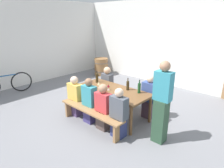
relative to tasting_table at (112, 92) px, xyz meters
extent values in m
plane|color=slate|center=(0.00, 0.00, -0.68)|extent=(24.00, 24.00, 0.00)
cube|color=silver|center=(0.00, 3.45, 0.92)|extent=(14.00, 0.20, 3.20)
cube|color=silver|center=(-4.34, 0.00, 0.92)|extent=(0.20, 7.31, 3.20)
cube|color=brown|center=(0.00, 0.00, 0.05)|extent=(2.00, 0.90, 0.05)
cylinder|color=brown|center=(-0.92, -0.39, -0.33)|extent=(0.07, 0.07, 0.70)
cylinder|color=brown|center=(0.92, -0.39, -0.33)|extent=(0.07, 0.07, 0.70)
cylinder|color=brown|center=(-0.92, 0.39, -0.33)|extent=(0.07, 0.07, 0.70)
cylinder|color=brown|center=(0.92, 0.39, -0.33)|extent=(0.07, 0.07, 0.70)
cube|color=#9E7247|center=(0.00, -0.75, -0.25)|extent=(1.90, 0.30, 0.04)
cube|color=#9E7247|center=(-0.85, -0.75, -0.47)|extent=(0.06, 0.24, 0.41)
cube|color=#9E7247|center=(0.85, -0.75, -0.47)|extent=(0.06, 0.24, 0.41)
cube|color=#9E7247|center=(0.00, 0.75, -0.25)|extent=(1.90, 0.30, 0.04)
cube|color=#9E7247|center=(-0.85, 0.75, -0.47)|extent=(0.06, 0.24, 0.41)
cube|color=#9E7247|center=(0.85, 0.75, -0.47)|extent=(0.06, 0.24, 0.41)
cylinder|color=#332814|center=(0.31, 0.25, 0.19)|extent=(0.07, 0.07, 0.23)
cylinder|color=#332814|center=(0.31, 0.25, 0.34)|extent=(0.03, 0.03, 0.08)
cylinder|color=black|center=(0.31, 0.25, 0.39)|extent=(0.03, 0.03, 0.01)
cylinder|color=#332814|center=(-0.72, 0.15, 0.20)|extent=(0.08, 0.08, 0.25)
cylinder|color=#332814|center=(-0.72, 0.15, 0.36)|extent=(0.03, 0.03, 0.07)
cylinder|color=black|center=(-0.72, 0.15, 0.40)|extent=(0.03, 0.03, 0.01)
cylinder|color=#194723|center=(0.65, 0.27, 0.20)|extent=(0.07, 0.07, 0.24)
cylinder|color=#194723|center=(0.65, 0.27, 0.36)|extent=(0.03, 0.03, 0.08)
cylinder|color=black|center=(0.65, 0.27, 0.40)|extent=(0.03, 0.03, 0.01)
cylinder|color=silver|center=(-0.37, -0.11, 0.08)|extent=(0.06, 0.06, 0.01)
cylinder|color=silver|center=(-0.37, -0.11, 0.11)|extent=(0.01, 0.01, 0.06)
cone|color=beige|center=(-0.37, -0.11, 0.18)|extent=(0.08, 0.08, 0.08)
cylinder|color=silver|center=(-0.04, -0.09, 0.08)|extent=(0.06, 0.06, 0.01)
cylinder|color=silver|center=(-0.04, -0.09, 0.12)|extent=(0.01, 0.01, 0.07)
cone|color=maroon|center=(-0.04, -0.09, 0.19)|extent=(0.07, 0.07, 0.08)
cube|color=#523D6C|center=(-0.77, -0.60, -0.45)|extent=(0.31, 0.24, 0.45)
cube|color=gold|center=(-0.77, -0.60, -0.01)|extent=(0.42, 0.20, 0.43)
sphere|color=beige|center=(-0.77, -0.60, 0.30)|extent=(0.20, 0.20, 0.20)
cube|color=#3D3670|center=(-0.20, -0.60, -0.45)|extent=(0.27, 0.24, 0.45)
cube|color=teal|center=(-0.20, -0.60, 0.03)|extent=(0.36, 0.20, 0.50)
sphere|color=#846047|center=(-0.20, -0.60, 0.37)|extent=(0.19, 0.19, 0.19)
cube|color=brown|center=(0.27, -0.60, -0.45)|extent=(0.29, 0.24, 0.45)
cube|color=#C6383D|center=(0.27, -0.60, 0.00)|extent=(0.38, 0.20, 0.45)
sphere|color=#A87A5B|center=(0.27, -0.60, 0.33)|extent=(0.21, 0.21, 0.21)
cube|color=navy|center=(0.75, -0.60, -0.45)|extent=(0.29, 0.24, 0.45)
cube|color=#4C515B|center=(0.75, -0.60, 0.02)|extent=(0.38, 0.20, 0.49)
sphere|color=beige|center=(0.75, -0.60, 0.36)|extent=(0.19, 0.19, 0.19)
cube|color=#494A69|center=(-0.74, 0.60, -0.45)|extent=(0.25, 0.24, 0.45)
cube|color=#4C515B|center=(-0.74, 0.60, 0.00)|extent=(0.34, 0.20, 0.45)
sphere|color=tan|center=(-0.74, 0.60, 0.34)|extent=(0.21, 0.21, 0.21)
cube|color=#4D3848|center=(0.75, 0.60, -0.45)|extent=(0.28, 0.24, 0.45)
cube|color=#384C8C|center=(0.75, 0.60, 0.03)|extent=(0.38, 0.20, 0.51)
sphere|color=beige|center=(0.75, 0.60, 0.38)|extent=(0.19, 0.19, 0.19)
cube|color=#2C4A35|center=(1.49, -0.15, -0.21)|extent=(0.26, 0.24, 0.94)
cube|color=teal|center=(1.49, -0.15, 0.56)|extent=(0.34, 0.20, 0.59)
sphere|color=#A87A5B|center=(1.49, -0.15, 0.96)|extent=(0.21, 0.21, 0.21)
cylinder|color=olive|center=(-3.10, 2.65, -0.29)|extent=(0.62, 0.62, 0.76)
torus|color=#4C4C51|center=(-3.10, 2.65, -0.10)|extent=(0.65, 0.65, 0.02)
torus|color=#4C4C51|center=(-3.10, 2.65, -0.48)|extent=(0.65, 0.65, 0.02)
torus|color=black|center=(-3.64, -0.78, -0.32)|extent=(0.18, 0.70, 0.70)
cylinder|color=#1E5999|center=(-3.74, -1.28, -0.02)|extent=(0.20, 0.85, 0.04)
camera|label=1|loc=(3.15, -3.44, 1.80)|focal=31.10mm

